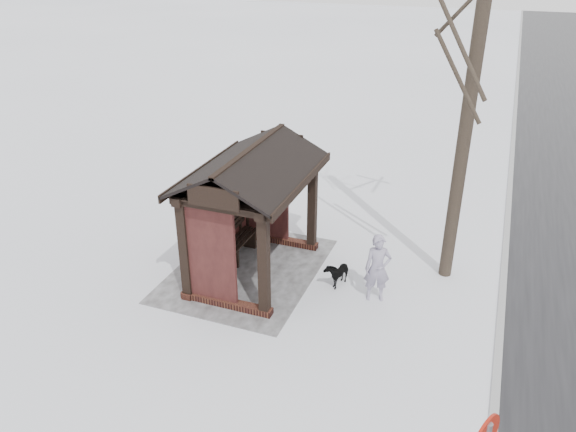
% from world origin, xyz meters
% --- Properties ---
extents(ground, '(120.00, 120.00, 0.00)m').
position_xyz_m(ground, '(0.00, 0.00, 0.00)').
color(ground, silver).
rests_on(ground, ground).
extents(kerb, '(120.00, 0.15, 0.06)m').
position_xyz_m(kerb, '(0.00, 5.50, 0.01)').
color(kerb, gray).
rests_on(kerb, ground).
extents(trampled_patch, '(4.20, 3.20, 0.02)m').
position_xyz_m(trampled_patch, '(0.00, -0.20, 0.01)').
color(trampled_patch, '#98989D').
rests_on(trampled_patch, ground).
extents(bus_shelter, '(3.60, 2.40, 3.09)m').
position_xyz_m(bus_shelter, '(0.00, -0.16, 2.17)').
color(bus_shelter, '#3A1915').
rests_on(bus_shelter, ground).
extents(pedestrian, '(0.53, 0.65, 1.54)m').
position_xyz_m(pedestrian, '(0.08, 2.91, 0.77)').
color(pedestrian, '#958DA6').
rests_on(pedestrian, ground).
extents(dog, '(0.78, 0.49, 0.61)m').
position_xyz_m(dog, '(-0.19, 1.95, 0.31)').
color(dog, black).
rests_on(dog, ground).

